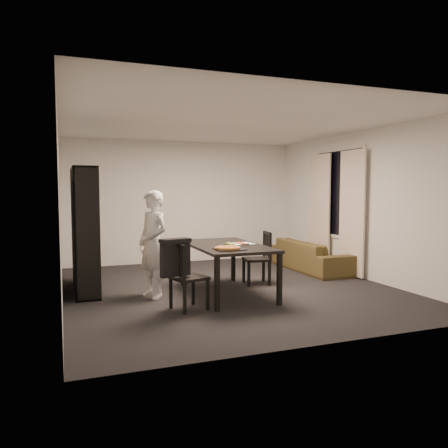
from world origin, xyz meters
name	(u,v)px	position (x,y,z in m)	size (l,w,h in m)	color
room	(229,207)	(0.00, 0.00, 1.30)	(5.01, 5.51, 2.61)	black
window_pane	(339,193)	(2.48, 0.60, 1.50)	(0.02, 1.40, 1.60)	black
window_frame	(339,193)	(2.48, 0.60, 1.50)	(0.03, 1.52, 1.72)	white
curtain_left	(352,213)	(2.40, 0.08, 1.15)	(0.03, 0.70, 2.25)	beige
curtain_right	(320,211)	(2.40, 1.12, 1.15)	(0.03, 0.70, 2.25)	beige
bookshelf	(85,230)	(-2.16, 0.60, 0.95)	(0.35, 1.50, 1.90)	black
dining_table	(226,249)	(-0.18, -0.38, 0.68)	(1.00, 1.80, 0.75)	black
chair_left	(183,272)	(-1.02, -1.02, 0.50)	(0.51, 0.51, 0.88)	black
chair_right	(261,254)	(0.62, 0.09, 0.50)	(0.47, 0.47, 0.87)	black
draped_jacket	(175,256)	(-1.14, -1.06, 0.73)	(0.42, 0.27, 0.49)	black
person	(153,244)	(-1.25, -0.19, 0.78)	(0.57, 0.37, 1.56)	silver
baking_tray	(229,249)	(-0.33, -0.90, 0.75)	(0.40, 0.32, 0.01)	black
pepperoni_pizza	(228,248)	(-0.37, -0.91, 0.78)	(0.35, 0.35, 0.03)	#B07433
kitchen_towel	(240,244)	(0.03, -0.39, 0.75)	(0.40, 0.30, 0.01)	silver
pizza_slices	(236,244)	(-0.05, -0.43, 0.76)	(0.37, 0.31, 0.01)	#BF873B
sofa	(311,255)	(2.07, 0.87, 0.29)	(1.98, 0.77, 0.58)	#42371A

